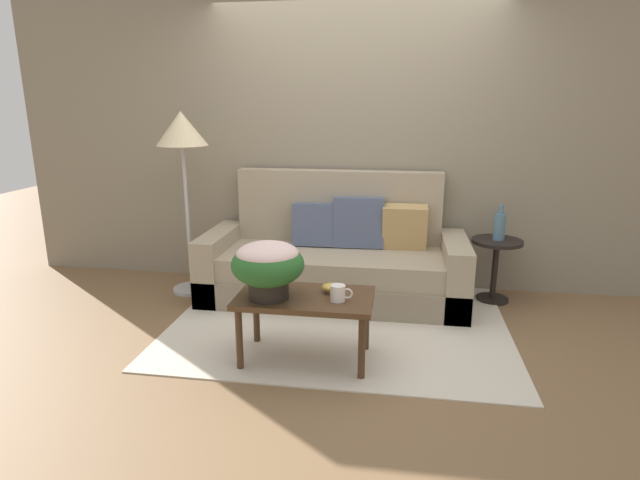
% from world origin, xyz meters
% --- Properties ---
extents(ground_plane, '(14.00, 14.00, 0.00)m').
position_xyz_m(ground_plane, '(0.00, 0.00, 0.00)').
color(ground_plane, brown).
extents(wall_back, '(6.40, 0.12, 2.99)m').
position_xyz_m(wall_back, '(0.00, 1.18, 1.50)').
color(wall_back, gray).
rests_on(wall_back, ground).
extents(area_rug, '(2.55, 1.92, 0.01)m').
position_xyz_m(area_rug, '(0.00, 0.14, 0.01)').
color(area_rug, beige).
rests_on(area_rug, ground).
extents(couch, '(2.23, 0.87, 1.08)m').
position_xyz_m(couch, '(-0.10, 0.72, 0.33)').
color(couch, gray).
rests_on(couch, ground).
extents(coffee_table, '(0.88, 0.50, 0.45)m').
position_xyz_m(coffee_table, '(-0.15, -0.46, 0.40)').
color(coffee_table, '#442D1B').
rests_on(coffee_table, ground).
extents(side_table, '(0.42, 0.42, 0.54)m').
position_xyz_m(side_table, '(1.25, 0.83, 0.38)').
color(side_table, black).
rests_on(side_table, ground).
extents(floor_lamp, '(0.44, 0.44, 1.59)m').
position_xyz_m(floor_lamp, '(-1.41, 0.66, 1.35)').
color(floor_lamp, '#B2B2B7').
rests_on(floor_lamp, ground).
extents(potted_plant, '(0.46, 0.46, 0.36)m').
position_xyz_m(potted_plant, '(-0.38, -0.53, 0.68)').
color(potted_plant, black).
rests_on(potted_plant, coffee_table).
extents(coffee_mug, '(0.14, 0.09, 0.10)m').
position_xyz_m(coffee_mug, '(0.07, -0.51, 0.51)').
color(coffee_mug, white).
rests_on(coffee_mug, coffee_table).
extents(snack_bowl, '(0.11, 0.11, 0.06)m').
position_xyz_m(snack_bowl, '(0.00, -0.37, 0.49)').
color(snack_bowl, gold).
rests_on(snack_bowl, coffee_table).
extents(table_vase, '(0.10, 0.10, 0.30)m').
position_xyz_m(table_vase, '(1.26, 0.84, 0.67)').
color(table_vase, slate).
rests_on(table_vase, side_table).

